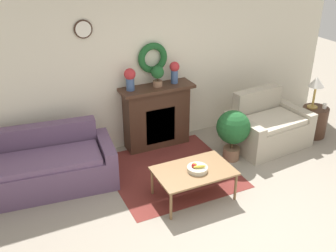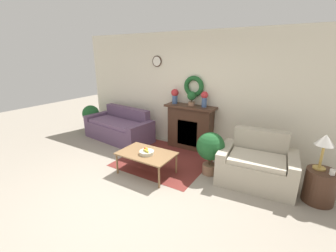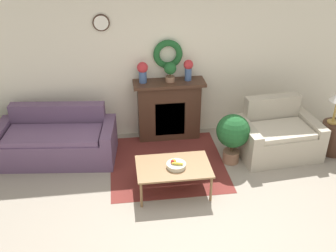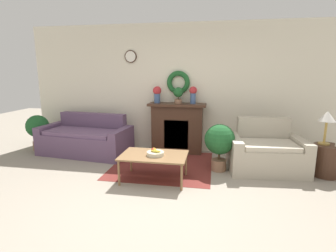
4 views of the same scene
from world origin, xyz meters
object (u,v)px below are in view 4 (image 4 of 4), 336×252
object	(u,v)px
loveseat_right	(266,153)
side_table_by_loveseat	(326,160)
fireplace	(177,128)
vase_on_mantel_left	(157,93)
potted_plant_on_mantel	(178,94)
vase_on_mantel_right	(193,94)
potted_plant_floor_by_loveseat	(220,141)
table_lamp	(327,118)
potted_plant_floor_by_couch	(38,128)
coffee_table	(154,157)
couch_left	(86,139)
fruit_bowl	(155,153)

from	to	relation	value
loveseat_right	side_table_by_loveseat	bearing A→B (deg)	-10.77
fireplace	vase_on_mantel_left	distance (m)	0.85
loveseat_right	fireplace	bearing A→B (deg)	150.55
potted_plant_on_mantel	vase_on_mantel_right	bearing A→B (deg)	3.75
potted_plant_on_mantel	potted_plant_floor_by_loveseat	bearing A→B (deg)	-47.07
table_lamp	potted_plant_floor_by_couch	bearing A→B (deg)	175.47
coffee_table	potted_plant_on_mantel	world-z (taller)	potted_plant_on_mantel
side_table_by_loveseat	table_lamp	world-z (taller)	table_lamp
fireplace	couch_left	size ratio (longest dim) A/B	0.61
side_table_by_loveseat	vase_on_mantel_right	world-z (taller)	vase_on_mantel_right
fireplace	coffee_table	distance (m)	1.57
table_lamp	potted_plant_floor_by_couch	xyz separation A→B (m)	(-5.62, 0.45, -0.48)
potted_plant_floor_by_loveseat	table_lamp	bearing A→B (deg)	3.73
fireplace	side_table_by_loveseat	xyz separation A→B (m)	(2.63, -0.87, -0.27)
fireplace	vase_on_mantel_left	bearing A→B (deg)	179.26
couch_left	potted_plant_floor_by_couch	bearing A→B (deg)	-176.39
couch_left	side_table_by_loveseat	bearing A→B (deg)	0.80
couch_left	side_table_by_loveseat	size ratio (longest dim) A/B	3.67
vase_on_mantel_right	potted_plant_floor_by_couch	xyz separation A→B (m)	(-3.37, -0.39, -0.78)
fruit_bowl	potted_plant_floor_by_couch	xyz separation A→B (m)	(-2.93, 1.21, 0.02)
vase_on_mantel_left	potted_plant_floor_by_loveseat	xyz separation A→B (m)	(1.31, -0.94, -0.74)
table_lamp	fireplace	bearing A→B (deg)	162.25
loveseat_right	potted_plant_on_mantel	world-z (taller)	potted_plant_on_mantel
coffee_table	potted_plant_floor_by_couch	world-z (taller)	potted_plant_floor_by_couch
fireplace	vase_on_mantel_right	size ratio (longest dim) A/B	3.40
potted_plant_floor_by_couch	potted_plant_floor_by_loveseat	size ratio (longest dim) A/B	0.94
loveseat_right	potted_plant_floor_by_couch	bearing A→B (deg)	170.42
side_table_by_loveseat	vase_on_mantel_left	world-z (taller)	vase_on_mantel_left
fireplace	fruit_bowl	bearing A→B (deg)	-94.25
fireplace	fruit_bowl	xyz separation A→B (m)	(-0.12, -1.59, -0.07)
couch_left	potted_plant_floor_by_couch	size ratio (longest dim) A/B	2.50
potted_plant_on_mantel	coffee_table	bearing A→B (deg)	-96.17
vase_on_mantel_right	fruit_bowl	bearing A→B (deg)	-105.53
fruit_bowl	potted_plant_on_mantel	world-z (taller)	potted_plant_on_mantel
side_table_by_loveseat	potted_plant_floor_by_couch	xyz separation A→B (m)	(-5.68, 0.49, 0.22)
loveseat_right	potted_plant_floor_by_loveseat	distance (m)	0.85
couch_left	table_lamp	distance (m)	4.53
fireplace	potted_plant_floor_by_loveseat	size ratio (longest dim) A/B	1.45
coffee_table	vase_on_mantel_left	distance (m)	1.81
table_lamp	potted_plant_on_mantel	xyz separation A→B (m)	(-2.56, 0.81, 0.29)
coffee_table	couch_left	bearing A→B (deg)	147.20
fireplace	vase_on_mantel_right	xyz separation A→B (m)	(0.32, 0.01, 0.73)
fireplace	vase_on_mantel_left	size ratio (longest dim) A/B	3.44
fruit_bowl	vase_on_mantel_right	xyz separation A→B (m)	(0.44, 1.59, 0.80)
fruit_bowl	potted_plant_on_mantel	distance (m)	1.77
loveseat_right	coffee_table	world-z (taller)	loveseat_right
loveseat_right	potted_plant_floor_by_loveseat	xyz separation A→B (m)	(-0.81, -0.16, 0.21)
fruit_bowl	vase_on_mantel_left	xyz separation A→B (m)	(-0.31, 1.59, 0.80)
fruit_bowl	vase_on_mantel_right	world-z (taller)	vase_on_mantel_right
fireplace	potted_plant_on_mantel	bearing A→B (deg)	-36.77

